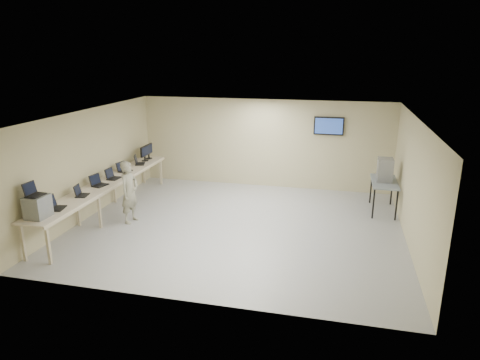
% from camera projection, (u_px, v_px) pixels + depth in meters
% --- Properties ---
extents(room, '(8.01, 7.01, 2.81)m').
position_uv_depth(room, '(240.00, 171.00, 10.40)').
color(room, '#ADADAD').
rests_on(room, ground).
extents(workbench, '(0.76, 6.00, 0.90)m').
position_uv_depth(workbench, '(107.00, 185.00, 11.31)').
color(workbench, beige).
rests_on(workbench, ground).
extents(equipment_box, '(0.40, 0.46, 0.47)m').
position_uv_depth(equipment_box, '(38.00, 207.00, 8.83)').
color(equipment_box, slate).
rests_on(equipment_box, workbench).
extents(laptop_on_box, '(0.31, 0.38, 0.28)m').
position_uv_depth(laptop_on_box, '(33.00, 192.00, 8.76)').
color(laptop_on_box, black).
rests_on(laptop_on_box, equipment_box).
extents(laptop_0, '(0.38, 0.42, 0.29)m').
position_uv_depth(laptop_0, '(55.00, 205.00, 9.37)').
color(laptop_0, black).
rests_on(laptop_0, workbench).
extents(laptop_1, '(0.33, 0.38, 0.26)m').
position_uv_depth(laptop_1, '(80.00, 193.00, 10.21)').
color(laptop_1, black).
rests_on(laptop_1, workbench).
extents(laptop_2, '(0.38, 0.43, 0.30)m').
position_uv_depth(laptop_2, '(98.00, 183.00, 10.98)').
color(laptop_2, black).
rests_on(laptop_2, workbench).
extents(laptop_3, '(0.32, 0.38, 0.29)m').
position_uv_depth(laptop_3, '(112.00, 176.00, 11.58)').
color(laptop_3, black).
rests_on(laptop_3, workbench).
extents(laptop_4, '(0.38, 0.42, 0.28)m').
position_uv_depth(laptop_4, '(123.00, 169.00, 12.28)').
color(laptop_4, black).
rests_on(laptop_4, workbench).
extents(laptop_5, '(0.41, 0.43, 0.29)m').
position_uv_depth(laptop_5, '(138.00, 162.00, 13.08)').
color(laptop_5, black).
rests_on(laptop_5, workbench).
extents(monitor_near, '(0.21, 0.48, 0.47)m').
position_uv_depth(monitor_near, '(145.00, 152.00, 13.42)').
color(monitor_near, black).
rests_on(monitor_near, workbench).
extents(monitor_far, '(0.21, 0.48, 0.47)m').
position_uv_depth(monitor_far, '(148.00, 150.00, 13.69)').
color(monitor_far, black).
rests_on(monitor_far, workbench).
extents(soldier, '(0.46, 0.63, 1.60)m').
position_uv_depth(soldier, '(129.00, 192.00, 10.81)').
color(soldier, gray).
rests_on(soldier, ground).
extents(side_table, '(0.67, 1.44, 0.86)m').
position_uv_depth(side_table, '(384.00, 184.00, 11.54)').
color(side_table, gray).
rests_on(side_table, ground).
extents(storage_bins, '(0.40, 0.44, 0.63)m').
position_uv_depth(storage_bins, '(385.00, 170.00, 11.43)').
color(storage_bins, '#97989A').
rests_on(storage_bins, side_table).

